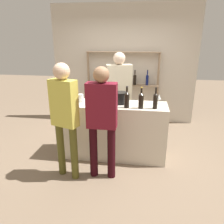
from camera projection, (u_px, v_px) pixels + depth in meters
name	position (u px, v px, depth m)	size (l,w,h in m)	color
ground_plane	(112.00, 155.00, 4.02)	(16.00, 16.00, 0.00)	#7A6651
bar_counter	(112.00, 130.00, 3.87)	(1.87, 0.57, 0.98)	beige
back_wall	(123.00, 65.00, 5.33)	(3.47, 0.12, 2.80)	beige
back_shelf	(123.00, 77.00, 5.25)	(1.73, 0.18, 1.73)	#897056
counter_bottle_0	(127.00, 99.00, 3.46)	(0.08, 0.08, 0.35)	black
counter_bottle_1	(94.00, 98.00, 3.58)	(0.08, 0.08, 0.31)	black
counter_bottle_2	(155.00, 100.00, 3.42)	(0.07, 0.07, 0.34)	black
counter_bottle_3	(141.00, 100.00, 3.43)	(0.08, 0.08, 0.34)	black
counter_bottle_4	(96.00, 95.00, 3.79)	(0.09, 0.09, 0.31)	#0F1956
wine_glass	(159.00, 97.00, 3.67)	(0.07, 0.07, 0.17)	silver
ice_bucket	(120.00, 98.00, 3.69)	(0.23, 0.23, 0.20)	black
cork_jar	(80.00, 98.00, 3.81)	(0.12, 0.12, 0.13)	silver
customer_center	(102.00, 115.00, 3.09)	(0.43, 0.22, 1.69)	black
server_behind_counter	(119.00, 90.00, 4.38)	(0.53, 0.34, 1.78)	#575347
customer_left	(65.00, 112.00, 3.09)	(0.43, 0.29, 1.74)	brown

